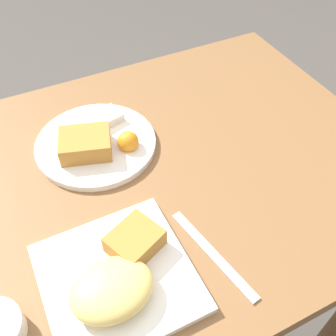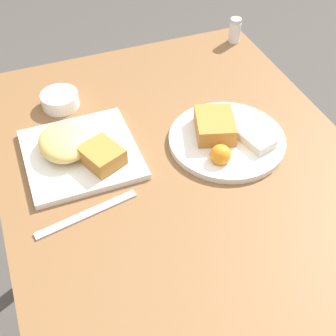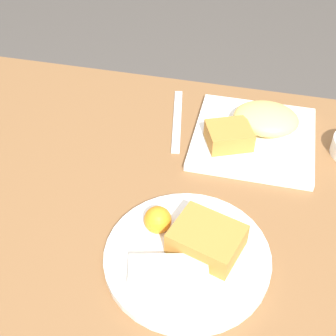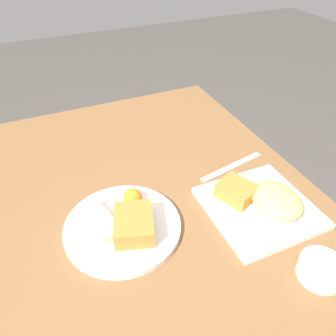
{
  "view_description": "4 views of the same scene",
  "coord_description": "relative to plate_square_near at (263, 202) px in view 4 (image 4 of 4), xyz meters",
  "views": [
    {
      "loc": [
        -0.19,
        -0.49,
        1.36
      ],
      "look_at": [
        0.03,
        -0.04,
        0.81
      ],
      "focal_mm": 42.0,
      "sensor_mm": 36.0,
      "label": 1
    },
    {
      "loc": [
        0.6,
        -0.28,
        1.46
      ],
      "look_at": [
        -0.01,
        -0.04,
        0.8
      ],
      "focal_mm": 50.0,
      "sensor_mm": 36.0,
      "label": 2
    },
    {
      "loc": [
        -0.13,
        0.53,
        1.37
      ],
      "look_at": [
        0.0,
        -0.04,
        0.81
      ],
      "focal_mm": 50.0,
      "sensor_mm": 36.0,
      "label": 3
    },
    {
      "loc": [
        -0.53,
        0.21,
        1.33
      ],
      "look_at": [
        0.03,
        -0.03,
        0.83
      ],
      "focal_mm": 35.0,
      "sensor_mm": 36.0,
      "label": 4
    }
  ],
  "objects": [
    {
      "name": "plate_oval_far",
      "position": [
        0.07,
        0.31,
        -0.01
      ],
      "size": [
        0.25,
        0.25,
        0.05
      ],
      "color": "white",
      "rests_on": "dining_table"
    },
    {
      "name": "sauce_ramekin",
      "position": [
        -0.19,
        0.0,
        -0.0
      ],
      "size": [
        0.09,
        0.09,
        0.03
      ],
      "color": "white",
      "rests_on": "dining_table"
    },
    {
      "name": "butter_knife",
      "position": [
        0.16,
        -0.02,
        -0.02
      ],
      "size": [
        0.05,
        0.2,
        0.0
      ],
      "rotation": [
        0.0,
        0.0,
        1.75
      ],
      "color": "silver",
      "rests_on": "dining_table"
    },
    {
      "name": "dining_table",
      "position": [
        0.13,
        0.2,
        -0.12
      ],
      "size": [
        1.03,
        0.74,
        0.78
      ],
      "color": "brown",
      "rests_on": "ground_plane"
    },
    {
      "name": "plate_square_near",
      "position": [
        0.0,
        0.0,
        0.0
      ],
      "size": [
        0.23,
        0.23,
        0.06
      ],
      "color": "white",
      "rests_on": "dining_table"
    }
  ]
}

